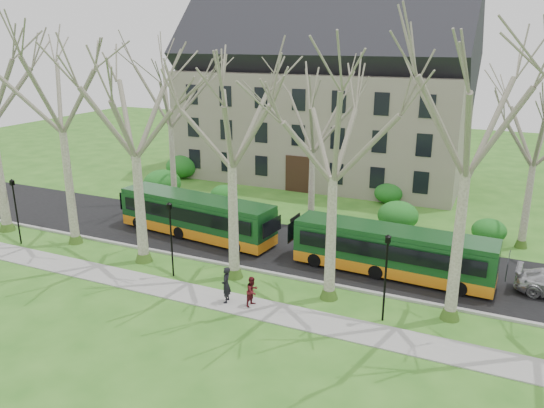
# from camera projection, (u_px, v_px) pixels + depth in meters

# --- Properties ---
(ground) EXTENTS (120.00, 120.00, 0.00)m
(ground) POSITION_uv_depth(u_px,v_px,m) (277.00, 288.00, 28.67)
(ground) COLOR #2F691E
(ground) RESTS_ON ground
(sidewalk) EXTENTS (70.00, 2.00, 0.06)m
(sidewalk) POSITION_uv_depth(u_px,v_px,m) (257.00, 308.00, 26.49)
(sidewalk) COLOR gray
(sidewalk) RESTS_ON ground
(road) EXTENTS (80.00, 8.00, 0.06)m
(road) POSITION_uv_depth(u_px,v_px,m) (312.00, 252.00, 33.44)
(road) COLOR black
(road) RESTS_ON ground
(curb) EXTENTS (80.00, 0.25, 0.14)m
(curb) POSITION_uv_depth(u_px,v_px,m) (288.00, 276.00, 29.96)
(curb) COLOR #A5A39E
(curb) RESTS_ON ground
(building) EXTENTS (26.50, 12.20, 16.00)m
(building) POSITION_uv_depth(u_px,v_px,m) (322.00, 93.00, 49.46)
(building) COLOR gray
(building) RESTS_ON ground
(tree_row_verge) EXTENTS (49.00, 7.00, 14.00)m
(tree_row_verge) POSITION_uv_depth(u_px,v_px,m) (280.00, 161.00, 26.83)
(tree_row_verge) COLOR gray
(tree_row_verge) RESTS_ON ground
(tree_row_far) EXTENTS (33.00, 7.00, 12.00)m
(tree_row_far) POSITION_uv_depth(u_px,v_px,m) (323.00, 142.00, 36.95)
(tree_row_far) COLOR gray
(tree_row_far) RESTS_ON ground
(lamp_row) EXTENTS (36.22, 0.22, 4.30)m
(lamp_row) POSITION_uv_depth(u_px,v_px,m) (269.00, 251.00, 27.03)
(lamp_row) COLOR black
(lamp_row) RESTS_ON ground
(hedges) EXTENTS (30.60, 8.60, 2.00)m
(hedges) POSITION_uv_depth(u_px,v_px,m) (294.00, 194.00, 42.37)
(hedges) COLOR #185017
(hedges) RESTS_ON ground
(bus_lead) EXTENTS (11.67, 3.74, 2.87)m
(bus_lead) POSITION_uv_depth(u_px,v_px,m) (196.00, 216.00, 35.75)
(bus_lead) COLOR #12421A
(bus_lead) RESTS_ON road
(bus_follow) EXTENTS (11.25, 2.80, 2.79)m
(bus_follow) POSITION_uv_depth(u_px,v_px,m) (392.00, 251.00, 29.91)
(bus_follow) COLOR #12421A
(bus_follow) RESTS_ON road
(pedestrian_a) EXTENTS (0.62, 0.79, 1.90)m
(pedestrian_a) POSITION_uv_depth(u_px,v_px,m) (226.00, 285.00, 26.83)
(pedestrian_a) COLOR black
(pedestrian_a) RESTS_ON sidewalk
(pedestrian_b) EXTENTS (0.73, 0.86, 1.55)m
(pedestrian_b) POSITION_uv_depth(u_px,v_px,m) (252.00, 291.00, 26.53)
(pedestrian_b) COLOR #531319
(pedestrian_b) RESTS_ON sidewalk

